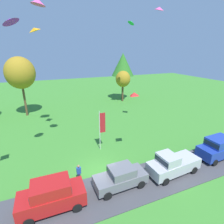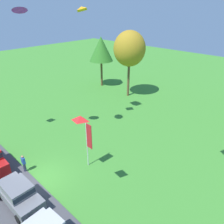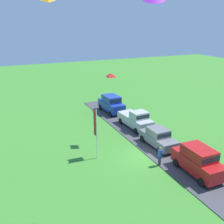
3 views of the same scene
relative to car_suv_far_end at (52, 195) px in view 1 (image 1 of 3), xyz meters
name	(u,v)px [view 1 (image 1 of 3)]	position (x,y,z in m)	size (l,w,h in m)	color
ground_plane	(99,172)	(4.30, 2.59, -1.30)	(120.00, 120.00, 0.00)	#3D842D
pavement_strip	(109,192)	(4.30, -0.07, -1.27)	(36.00, 4.40, 0.06)	#424247
car_suv_far_end	(52,195)	(0.00, 0.00, 0.00)	(4.64, 2.12, 2.28)	red
car_sedan_near_entrance	(121,176)	(5.43, 0.13, -0.25)	(4.44, 2.03, 1.84)	slate
car_pickup_mid_row	(172,164)	(10.44, -0.20, -0.19)	(5.11, 2.29, 2.14)	#B7B7BC
car_suv_by_flagpole	(218,147)	(16.73, 0.08, 0.00)	(4.68, 2.22, 2.28)	#1E389E
person_on_lawn	(79,173)	(2.34, 2.03, -0.42)	(0.36, 0.24, 1.71)	#2D334C
tree_left_of_center	(20,73)	(-2.60, 22.09, 6.08)	(4.74, 4.74, 10.01)	brown
tree_right_of_center	(123,79)	(17.11, 24.08, 3.67)	(3.21, 3.21, 6.78)	brown
tree_center_back	(123,65)	(17.77, 25.66, 6.63)	(4.94, 4.94, 10.42)	brown
flag_banner	(102,126)	(5.98, 6.42, 1.66)	(0.71, 0.08, 4.67)	silver
kite_diamond_topmost	(159,8)	(13.88, 8.35, 14.09)	(0.81, 0.92, 0.31)	#EA4C9E
kite_diamond_trailing_tail	(134,94)	(8.48, 3.84, 5.59)	(0.90, 0.78, 0.35)	red
kite_delta_high_right	(131,22)	(15.27, 17.60, 13.93)	(1.18, 1.18, 0.34)	green
kite_delta_high_left	(10,21)	(-1.24, 5.71, 11.65)	(1.29, 1.29, 0.25)	purple
kite_delta_over_trees	(38,2)	(0.94, 7.24, 13.37)	(1.21, 1.21, 0.42)	#EA4C9E
kite_diamond_near_flag	(34,29)	(0.33, 11.03, 11.64)	(0.97, 0.91, 0.32)	orange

